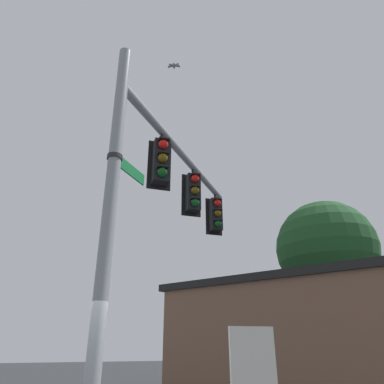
% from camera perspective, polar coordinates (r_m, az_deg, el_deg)
% --- Properties ---
extents(signal_pole, '(0.23, 0.23, 7.35)m').
position_cam_1_polar(signal_pole, '(5.76, -13.59, -5.28)').
color(signal_pole, gray).
rests_on(signal_pole, ground).
extents(mast_arm, '(4.00, 4.71, 0.20)m').
position_cam_1_polar(mast_arm, '(9.29, -1.32, 5.81)').
color(mast_arm, gray).
extents(traffic_light_nearest_pole, '(0.54, 0.49, 1.31)m').
position_cam_1_polar(traffic_light_nearest_pole, '(7.87, -5.07, 5.04)').
color(traffic_light_nearest_pole, black).
extents(traffic_light_mid_inner, '(0.54, 0.49, 1.31)m').
position_cam_1_polar(traffic_light_mid_inner, '(9.43, 0.19, -0.08)').
color(traffic_light_mid_inner, black).
extents(traffic_light_mid_outer, '(0.54, 0.49, 1.31)m').
position_cam_1_polar(traffic_light_mid_outer, '(11.10, 3.92, -3.71)').
color(traffic_light_mid_outer, black).
extents(street_name_sign, '(0.79, 0.92, 0.22)m').
position_cam_1_polar(street_name_sign, '(6.46, -11.09, 4.39)').
color(street_name_sign, '#147238').
extents(bird_flying, '(0.41, 0.28, 0.14)m').
position_cam_1_polar(bird_flying, '(12.42, -2.98, 19.94)').
color(bird_flying, gray).
extents(storefront_building, '(12.76, 14.79, 4.40)m').
position_cam_1_polar(storefront_building, '(15.54, 23.44, -20.74)').
color(storefront_building, brown).
rests_on(storefront_building, ground).
extents(tree_by_storefront, '(4.52, 4.52, 8.19)m').
position_cam_1_polar(tree_by_storefront, '(17.46, 21.11, -8.83)').
color(tree_by_storefront, '#4C3823').
rests_on(tree_by_storefront, ground).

